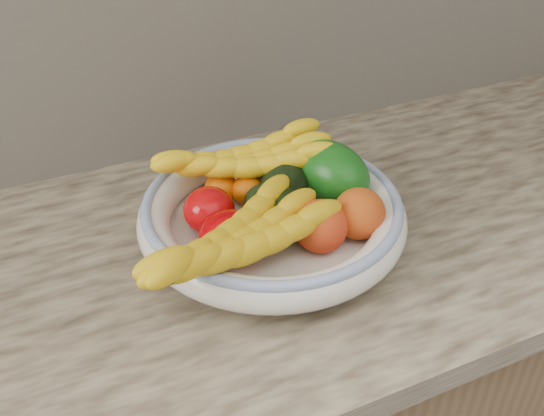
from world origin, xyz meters
The scene contains 14 objects.
kitchen_counter centered at (0.00, 1.69, 0.46)m, with size 2.44×0.66×1.40m.
fruit_bowl centered at (0.00, 1.66, 0.95)m, with size 0.39×0.39×0.08m.
clementine_back_left centered at (-0.04, 1.75, 0.95)m, with size 0.05×0.05×0.05m, color orange.
clementine_back_right centered at (0.04, 1.77, 0.95)m, with size 0.05×0.05×0.05m, color #DA6804.
clementine_back_mid centered at (-0.01, 1.73, 0.95)m, with size 0.05×0.05×0.05m, color #E16204.
tomato_left centered at (-0.09, 1.69, 0.96)m, with size 0.07×0.07×0.07m, color #C00609.
tomato_near_left centered at (-0.08, 1.62, 0.96)m, with size 0.08×0.08×0.07m, color #A90003.
avocado_center centered at (0.00, 1.65, 0.96)m, with size 0.07×0.10×0.07m, color black.
avocado_right centered at (0.04, 1.71, 0.96)m, with size 0.08×0.11×0.08m, color black.
green_mango centered at (0.11, 1.69, 0.98)m, with size 0.09×0.14×0.10m, color #0E4E0E.
peach_front centered at (0.04, 1.58, 0.97)m, with size 0.08×0.08×0.08m, color orange.
peach_right centered at (0.10, 1.59, 0.97)m, with size 0.07×0.07×0.07m, color orange.
banana_bunch_back centered at (-0.01, 1.75, 0.99)m, with size 0.29×0.11×0.08m, color yellow, non-canonical shape.
banana_bunch_front centered at (-0.09, 1.57, 0.98)m, with size 0.32×0.12×0.09m, color yellow, non-canonical shape.
Camera 1 is at (-0.30, 1.01, 1.46)m, focal length 40.00 mm.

